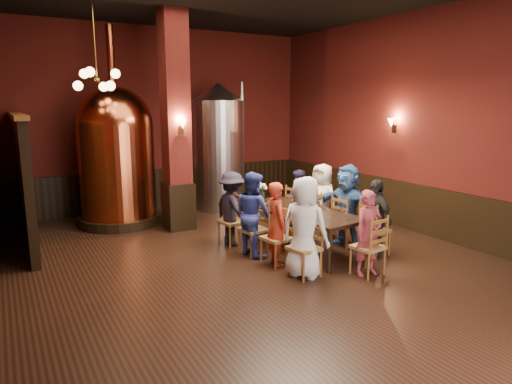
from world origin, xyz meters
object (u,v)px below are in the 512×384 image
person_2 (253,213)px  steel_vessel (219,147)px  dining_table (301,213)px  person_1 (277,224)px  copper_kettle (117,154)px  rose_vase (262,189)px  person_0 (305,227)px

person_2 → steel_vessel: bearing=-22.9°
dining_table → person_1: size_ratio=1.79×
steel_vessel → copper_kettle: bearing=-173.9°
person_1 → steel_vessel: steel_vessel is taller
person_2 → copper_kettle: size_ratio=0.35×
person_2 → copper_kettle: bearing=18.3°
dining_table → person_1: (-0.80, -0.44, 0.01)m
person_1 → person_2: bearing=20.5°
copper_kettle → rose_vase: bearing=-49.4°
dining_table → person_2: person_2 is taller
person_0 → rose_vase: person_0 is taller
copper_kettle → steel_vessel: (2.59, 0.27, 0.02)m
steel_vessel → dining_table: bearing=-92.1°
person_2 → rose_vase: size_ratio=3.85×
person_0 → copper_kettle: size_ratio=0.37×
dining_table → person_0: person_0 is taller
person_2 → rose_vase: (0.63, 0.76, 0.26)m
rose_vase → copper_kettle: bearing=130.6°
rose_vase → person_2: bearing=-129.7°
rose_vase → person_1: bearing=-111.1°
person_1 → copper_kettle: 4.39m
dining_table → person_0: 1.32m
person_0 → person_1: bearing=-21.2°
copper_kettle → steel_vessel: size_ratio=1.35×
dining_table → rose_vase: rose_vase is taller
person_2 → person_0: bearing=-179.6°
person_1 → copper_kettle: (-1.65, 3.98, 0.85)m
person_0 → dining_table: bearing=-61.5°
person_0 → steel_vessel: bearing=-38.4°
copper_kettle → steel_vessel: copper_kettle is taller
person_1 → person_2: (-0.08, 0.65, 0.04)m
person_1 → copper_kettle: copper_kettle is taller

